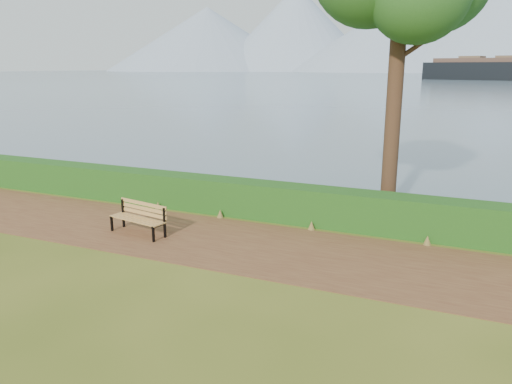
% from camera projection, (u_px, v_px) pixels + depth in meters
% --- Properties ---
extents(ground, '(140.00, 140.00, 0.00)m').
position_uv_depth(ground, '(222.00, 246.00, 11.92)').
color(ground, '#485418').
rests_on(ground, ground).
extents(path, '(40.00, 3.40, 0.01)m').
position_uv_depth(path, '(227.00, 242.00, 12.18)').
color(path, brown).
rests_on(path, ground).
extents(hedge, '(32.00, 0.85, 1.00)m').
position_uv_depth(hedge, '(263.00, 200.00, 14.11)').
color(hedge, '#174614').
rests_on(hedge, ground).
extents(water, '(700.00, 510.00, 0.00)m').
position_uv_depth(water, '(466.00, 75.00, 243.12)').
color(water, '#44596D').
rests_on(water, ground).
extents(mountains, '(585.00, 190.00, 70.00)m').
position_uv_depth(mountains, '(461.00, 34.00, 369.75)').
color(mountains, '#8295AD').
rests_on(mountains, ground).
extents(bench, '(1.68, 0.77, 0.81)m').
position_uv_depth(bench, '(140.00, 216.00, 12.71)').
color(bench, black).
rests_on(bench, ground).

